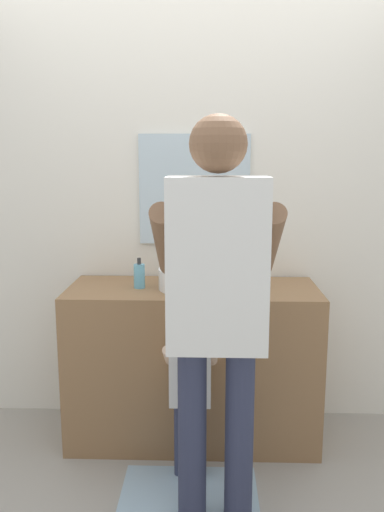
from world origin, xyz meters
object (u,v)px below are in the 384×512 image
object	(u,v)px
toothbrush_cup	(260,279)
soap_bottle	(139,276)
adult_parent	(217,290)
child_toddler	(190,380)

from	to	relation	value
toothbrush_cup	soap_bottle	distance (m)	0.65
toothbrush_cup	adult_parent	world-z (taller)	adult_parent
child_toddler	soap_bottle	bearing A→B (deg)	126.99
soap_bottle	adult_parent	xyz separation A→B (m)	(0.41, -0.69, 0.10)
child_toddler	adult_parent	world-z (taller)	adult_parent
child_toddler	adult_parent	distance (m)	0.62
soap_bottle	adult_parent	world-z (taller)	adult_parent
child_toddler	adult_parent	size ratio (longest dim) A/B	0.50
toothbrush_cup	child_toddler	distance (m)	0.67
soap_bottle	child_toddler	xyz separation A→B (m)	(0.29, -0.38, -0.42)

